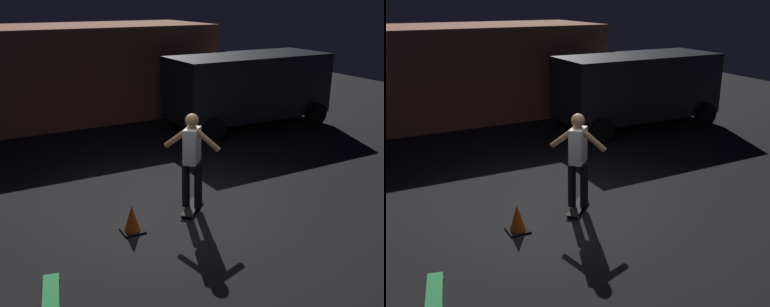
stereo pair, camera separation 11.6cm
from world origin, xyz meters
TOP-DOWN VIEW (x-y plane):
  - ground_plane at (0.00, 0.00)m, footprint 28.00×28.00m
  - low_building at (-0.53, 7.85)m, footprint 10.30×3.57m
  - parked_van at (4.49, 4.24)m, footprint 4.63×2.25m
  - skateboard_ridden at (0.40, 0.04)m, footprint 0.69×0.70m
  - skateboard_spare at (-2.31, -1.25)m, footprint 0.37×0.80m
  - skater at (0.40, 0.04)m, footprint 0.76×0.75m
  - traffic_cone at (-0.80, -0.18)m, footprint 0.34×0.34m

SIDE VIEW (x-z plane):
  - ground_plane at x=0.00m, z-range 0.00..0.00m
  - skateboard_ridden at x=0.40m, z-range 0.02..0.09m
  - skateboard_spare at x=-2.31m, z-range 0.02..0.09m
  - traffic_cone at x=-0.80m, z-range -0.02..0.44m
  - skater at x=0.40m, z-range 0.20..1.87m
  - parked_van at x=4.49m, z-range 0.15..2.18m
  - low_building at x=-0.53m, z-range 0.00..2.76m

